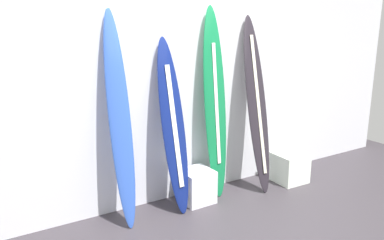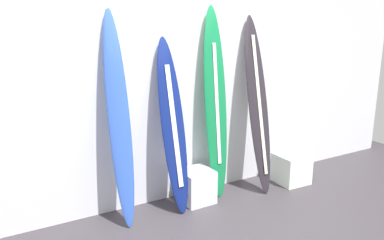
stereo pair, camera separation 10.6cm
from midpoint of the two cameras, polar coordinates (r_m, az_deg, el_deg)
name	(u,v)px [view 2 (the right image)]	position (r m, az deg, el deg)	size (l,w,h in m)	color
ground	(246,240)	(3.95, 8.92, -17.33)	(8.00, 8.00, 0.04)	#363136
wall_back	(182,80)	(4.50, -0.84, 6.02)	(7.20, 0.20, 2.80)	silver
surfboard_cobalt	(119,120)	(3.88, -10.10, 0.02)	(0.24, 0.47, 2.20)	#2D52B3
surfboard_navy	(173,127)	(4.14, -2.12, -1.13)	(0.31, 0.47, 1.92)	navy
surfboard_emerald	(216,104)	(4.46, 4.23, 2.34)	(0.30, 0.30, 2.25)	#137340
surfboard_charcoal	(258,106)	(4.73, 10.48, 2.04)	(0.29, 0.54, 2.16)	#252027
display_block_left	(291,168)	(5.24, 15.17, -7.00)	(0.40, 0.40, 0.38)	white
display_block_center	(197,186)	(4.53, 1.36, -9.85)	(0.36, 0.36, 0.39)	silver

